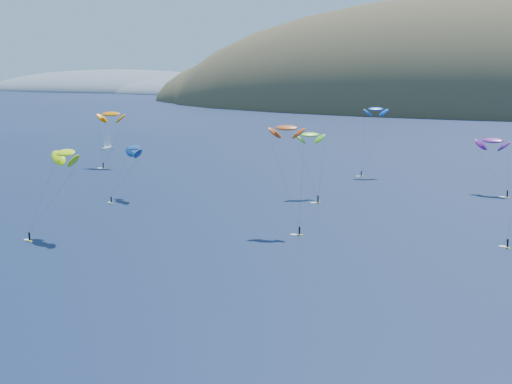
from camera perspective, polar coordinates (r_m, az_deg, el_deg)
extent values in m
ellipsoid|color=#3D3526|center=(623.62, 18.54, 5.31)|extent=(600.00, 300.00, 210.00)
ellipsoid|color=#3D3526|center=(683.60, 5.22, 6.66)|extent=(340.00, 240.00, 120.00)
ellipsoid|color=slate|center=(986.72, -10.92, 7.86)|extent=(400.00, 240.00, 60.00)
ellipsoid|color=slate|center=(880.81, -4.72, 7.79)|extent=(240.00, 180.00, 44.00)
cube|color=white|center=(311.61, -11.82, 3.44)|extent=(2.57, 6.92, 0.81)
cylinder|color=white|center=(311.45, -11.81, 4.32)|extent=(0.13, 0.13, 9.46)
cube|color=yellow|center=(255.14, -12.11, 1.87)|extent=(1.71, 0.73, 0.09)
cylinder|color=black|center=(255.00, -12.12, 2.10)|extent=(0.39, 0.39, 1.77)
sphere|color=#8C6047|center=(254.85, -12.13, 2.33)|extent=(0.30, 0.30, 0.30)
ellipsoid|color=orange|center=(258.87, -11.52, 6.14)|extent=(11.02, 6.41, 5.80)
cube|color=yellow|center=(156.14, -17.66, -3.74)|extent=(1.54, 1.02, 0.08)
cylinder|color=black|center=(155.92, -17.68, -3.41)|extent=(0.35, 0.35, 1.60)
sphere|color=#8C6047|center=(155.71, -17.70, -3.07)|extent=(0.27, 0.27, 0.27)
ellipsoid|color=#D4FE0B|center=(156.97, -14.99, 3.06)|extent=(10.57, 8.08, 5.35)
cube|color=yellow|center=(189.52, 4.97, -0.84)|extent=(1.56, 1.29, 0.09)
cylinder|color=black|center=(189.33, 4.98, -0.55)|extent=(0.37, 0.37, 1.70)
sphere|color=#8C6047|center=(189.14, 4.98, -0.25)|extent=(0.28, 0.28, 0.28)
ellipsoid|color=#6BE221|center=(197.36, 4.36, 4.60)|extent=(8.60, 7.60, 4.42)
cube|color=yellow|center=(234.87, 8.42, 1.27)|extent=(1.43, 0.97, 0.08)
cylinder|color=black|center=(234.74, 8.42, 1.48)|extent=(0.33, 0.33, 1.49)
sphere|color=#8C6047|center=(234.60, 8.43, 1.68)|extent=(0.25, 0.25, 0.25)
ellipsoid|color=blue|center=(236.72, 9.56, 6.57)|extent=(8.40, 6.53, 4.25)
cube|color=yellow|center=(152.02, 19.47, -4.22)|extent=(1.45, 1.27, 0.08)
cylinder|color=black|center=(151.80, 19.49, -3.88)|extent=(0.35, 0.35, 1.61)
sphere|color=#8C6047|center=(151.58, 19.51, -3.54)|extent=(0.27, 0.27, 0.27)
cube|color=yellow|center=(207.67, 19.45, -0.41)|extent=(1.70, 0.86, 0.09)
cylinder|color=black|center=(207.49, 19.46, -0.13)|extent=(0.38, 0.38, 1.75)
sphere|color=#8C6047|center=(207.32, 19.48, 0.14)|extent=(0.29, 0.29, 0.29)
ellipsoid|color=#6E178B|center=(212.74, 18.40, 3.94)|extent=(10.20, 6.54, 5.26)
cube|color=yellow|center=(154.21, 3.49, -3.43)|extent=(1.56, 0.79, 0.08)
cylinder|color=black|center=(153.99, 3.49, -3.09)|extent=(0.35, 0.35, 1.60)
sphere|color=#8C6047|center=(153.78, 3.50, -2.76)|extent=(0.27, 0.27, 0.27)
ellipsoid|color=#BA4413|center=(155.75, 2.47, 5.16)|extent=(8.17, 5.28, 4.20)
cube|color=yellow|center=(191.82, -11.50, -0.88)|extent=(1.36, 1.18, 0.08)
cylinder|color=black|center=(191.65, -11.51, -0.62)|extent=(0.33, 0.33, 1.50)
sphere|color=#8C6047|center=(191.49, -11.52, -0.36)|extent=(0.25, 0.25, 0.25)
ellipsoid|color=navy|center=(197.33, -9.74, 3.51)|extent=(9.43, 8.59, 4.89)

